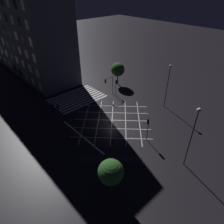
{
  "coord_description": "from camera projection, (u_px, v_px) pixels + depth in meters",
  "views": [
    {
      "loc": [
        20.83,
        22.62,
        22.13
      ],
      "look_at": [
        0.0,
        0.0,
        1.86
      ],
      "focal_mm": 32.0,
      "sensor_mm": 36.0,
      "label": 1
    }
  ],
  "objects": [
    {
      "name": "street_lamp_east",
      "position": [
        169.0,
        78.0,
        38.7
      ],
      "size": [
        0.51,
        0.51,
        9.02
      ],
      "color": "black",
      "rests_on": "ground_plane"
    },
    {
      "name": "traffic_light_se_cross",
      "position": [
        55.0,
        108.0,
        35.12
      ],
      "size": [
        0.36,
        2.84,
        4.54
      ],
      "rotation": [
        0.0,
        0.0,
        1.57
      ],
      "color": "black",
      "rests_on": "ground_plane"
    },
    {
      "name": "street_lamp_west",
      "position": [
        194.0,
        126.0,
        25.02
      ],
      "size": [
        0.55,
        0.55,
        9.56
      ],
      "color": "black",
      "rests_on": "ground_plane"
    },
    {
      "name": "traffic_light_median_north",
      "position": [
        148.0,
        125.0,
        31.58
      ],
      "size": [
        0.36,
        0.39,
        4.2
      ],
      "rotation": [
        0.0,
        0.0,
        -1.57
      ],
      "color": "black",
      "rests_on": "ground_plane"
    },
    {
      "name": "pedestrian_railing",
      "position": [
        112.0,
        160.0,
        28.62
      ],
      "size": [
        6.3,
        5.8,
        1.05
      ],
      "rotation": [
        0.0,
        0.0,
        2.4
      ],
      "color": "gray",
      "rests_on": "ground_plane"
    },
    {
      "name": "traffic_light_sw_cross",
      "position": [
        116.0,
        84.0,
        44.95
      ],
      "size": [
        0.36,
        0.39,
        3.71
      ],
      "rotation": [
        0.0,
        0.0,
        1.57
      ],
      "color": "black",
      "rests_on": "ground_plane"
    },
    {
      "name": "street_tree_near",
      "position": [
        118.0,
        69.0,
        48.99
      ],
      "size": [
        3.37,
        3.37,
        5.59
      ],
      "color": "#38281C",
      "rests_on": "ground_plane"
    },
    {
      "name": "street_tree_far",
      "position": [
        111.0,
        172.0,
        22.35
      ],
      "size": [
        2.99,
        2.99,
        5.71
      ],
      "color": "#38281C",
      "rests_on": "ground_plane"
    },
    {
      "name": "traffic_light_se_main",
      "position": [
        53.0,
        108.0,
        36.75
      ],
      "size": [
        0.39,
        0.36,
        3.42
      ],
      "rotation": [
        0.0,
        0.0,
        3.14
      ],
      "color": "black",
      "rests_on": "ground_plane"
    },
    {
      "name": "traffic_light_ne_main",
      "position": [
        112.0,
        146.0,
        27.39
      ],
      "size": [
        0.39,
        0.36,
        4.36
      ],
      "rotation": [
        0.0,
        0.0,
        3.14
      ],
      "color": "black",
      "rests_on": "ground_plane"
    },
    {
      "name": "road_markings",
      "position": [
        85.0,
        105.0,
        42.6
      ],
      "size": [
        17.35,
        24.14,
        0.01
      ],
      "color": "silver",
      "rests_on": "ground_plane"
    },
    {
      "name": "ground_plane",
      "position": [
        112.0,
        120.0,
        37.85
      ],
      "size": [
        200.0,
        200.0,
        0.0
      ],
      "primitive_type": "plane",
      "color": "black"
    },
    {
      "name": "office_building",
      "position": [
        19.0,
        15.0,
        51.83
      ],
      "size": [
        10.06,
        38.46,
        29.27
      ],
      "rotation": [
        0.0,
        0.0,
        1.57
      ],
      "color": "#4C515B",
      "rests_on": "ground_plane"
    },
    {
      "name": "traffic_light_sw_main",
      "position": [
        109.0,
        83.0,
        44.25
      ],
      "size": [
        2.45,
        0.36,
        4.42
      ],
      "color": "black",
      "rests_on": "ground_plane"
    }
  ]
}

